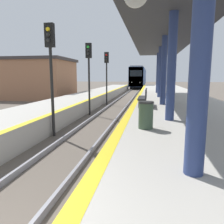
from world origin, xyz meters
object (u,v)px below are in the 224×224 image
(signal_far, at_px, (107,68))
(trash_bin, at_px, (146,115))
(bench, at_px, (144,97))
(signal_near, at_px, (51,59))
(train, at_px, (139,77))
(signal_mid, at_px, (89,65))

(signal_far, relative_size, trash_bin, 5.33)
(signal_far, relative_size, bench, 2.24)
(signal_near, xyz_separation_m, bench, (3.58, 3.63, -1.77))
(train, bearing_deg, signal_mid, -91.90)
(signal_mid, distance_m, bench, 4.20)
(bench, bearing_deg, signal_far, 116.69)
(signal_near, height_order, signal_far, same)
(signal_near, height_order, trash_bin, signal_near)
(trash_bin, xyz_separation_m, bench, (-0.21, 5.25, 0.07))
(train, xyz_separation_m, bench, (2.21, -39.78, -0.89))
(signal_mid, height_order, bench, signal_mid)
(signal_near, relative_size, trash_bin, 5.33)
(signal_near, bearing_deg, signal_far, 88.84)
(train, relative_size, trash_bin, 28.03)
(signal_near, bearing_deg, train, 88.19)
(trash_bin, bearing_deg, signal_mid, 118.56)
(bench, bearing_deg, signal_mid, 156.20)
(train, distance_m, bench, 39.85)
(train, relative_size, bench, 11.79)
(train, xyz_separation_m, signal_near, (-1.37, -43.41, 0.89))
(train, distance_m, signal_mid, 38.27)
(signal_near, bearing_deg, bench, 45.43)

